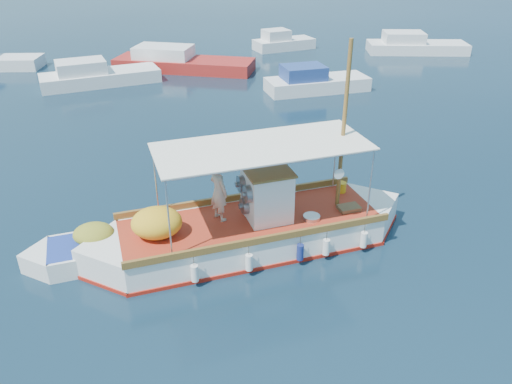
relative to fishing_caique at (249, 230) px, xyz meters
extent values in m
plane|color=black|center=(0.70, 0.37, -0.57)|extent=(160.00, 160.00, 0.00)
cube|color=white|center=(0.06, 0.01, -0.20)|extent=(8.29, 4.13, 1.16)
cube|color=white|center=(-3.83, -0.76, -0.20)|extent=(2.60, 2.60, 1.16)
cube|color=white|center=(3.95, 0.78, -0.20)|extent=(2.60, 2.60, 1.16)
cube|color=#A21B0F|center=(0.06, 0.01, -0.55)|extent=(8.41, 4.24, 0.19)
cube|color=#A52E19|center=(0.06, 0.01, 0.36)|extent=(8.25, 3.93, 0.06)
cube|color=brown|center=(-0.20, 1.32, 0.49)|extent=(7.90, 1.67, 0.21)
cube|color=brown|center=(0.32, -1.30, 0.49)|extent=(7.90, 1.67, 0.21)
cube|color=white|center=(0.58, 0.11, 1.17)|extent=(1.51, 1.59, 1.59)
cube|color=brown|center=(0.58, 0.11, 2.00)|extent=(1.64, 1.72, 0.06)
cylinder|color=slate|center=(-0.03, -0.35, 1.49)|extent=(0.33, 0.56, 0.53)
cylinder|color=slate|center=(-0.16, 0.31, 1.49)|extent=(0.33, 0.56, 0.53)
cylinder|color=slate|center=(-0.09, -0.02, 0.91)|extent=(0.33, 0.56, 0.53)
cylinder|color=brown|center=(2.97, 0.59, 3.02)|extent=(0.15, 0.15, 5.29)
cylinder|color=brown|center=(2.14, 0.42, 2.60)|extent=(1.88, 0.45, 0.08)
cylinder|color=silver|center=(-2.76, 0.64, 1.57)|extent=(0.05, 0.05, 2.38)
cylinder|color=silver|center=(-2.30, -1.64, 1.57)|extent=(0.05, 0.05, 2.38)
cylinder|color=silver|center=(3.15, 1.81, 1.57)|extent=(0.05, 0.05, 2.38)
cylinder|color=silver|center=(3.61, -0.47, 1.57)|extent=(0.05, 0.05, 2.38)
cube|color=silver|center=(0.43, 0.08, 2.78)|extent=(6.61, 3.70, 0.04)
ellipsoid|color=gold|center=(-2.74, -0.55, 0.83)|extent=(1.70, 1.52, 0.89)
cube|color=orange|center=(1.30, 0.85, 0.59)|extent=(0.30, 0.24, 0.42)
cylinder|color=orange|center=(3.34, 1.41, 0.56)|extent=(0.37, 0.37, 0.36)
cube|color=brown|center=(3.26, 0.21, 0.44)|extent=(0.77, 0.60, 0.13)
cylinder|color=#B2B2B2|center=(1.94, -0.21, 0.44)|extent=(0.62, 0.62, 0.13)
cylinder|color=white|center=(2.56, -0.63, 2.10)|extent=(0.32, 0.09, 0.32)
cylinder|color=white|center=(-1.72, -1.85, -0.09)|extent=(0.25, 0.25, 0.51)
cylinder|color=navy|center=(1.39, -1.24, -0.09)|extent=(0.25, 0.25, 0.51)
cylinder|color=white|center=(3.46, -0.82, -0.09)|extent=(0.25, 0.25, 0.51)
imported|color=#BBAD9B|center=(-0.88, 0.18, 1.34)|extent=(0.77, 0.83, 1.90)
cube|color=white|center=(-3.93, -0.02, -0.34)|extent=(4.42, 2.44, 0.82)
cube|color=white|center=(-5.98, -0.44, -0.34)|extent=(1.60, 1.60, 0.82)
cube|color=white|center=(-1.88, 0.40, -0.34)|extent=(1.60, 1.60, 0.82)
cube|color=navy|center=(-3.93, -0.02, 0.05)|extent=(4.39, 2.27, 0.05)
ellipsoid|color=olive|center=(-4.64, -0.17, 0.37)|extent=(1.37, 1.20, 0.60)
cube|color=silver|center=(-7.28, 19.36, -0.27)|extent=(7.67, 4.42, 1.00)
cube|color=silver|center=(-8.33, 19.04, 0.63)|extent=(3.38, 2.80, 0.80)
cube|color=#A4201B|center=(-2.00, 22.16, -0.27)|extent=(10.02, 5.76, 1.00)
cube|color=silver|center=(-3.37, 22.62, 0.63)|extent=(4.42, 3.50, 0.80)
cube|color=silver|center=(6.07, 16.15, -0.27)|extent=(6.50, 3.15, 1.00)
cube|color=navy|center=(5.15, 16.01, 0.63)|extent=(2.75, 2.24, 0.80)
cube|color=silver|center=(16.37, 25.31, -0.27)|extent=(7.97, 3.76, 1.00)
cube|color=silver|center=(15.24, 25.49, 0.63)|extent=(3.37, 2.66, 0.80)
cube|color=silver|center=(6.11, 27.91, -0.27)|extent=(5.24, 3.36, 1.00)
cube|color=silver|center=(5.41, 27.69, 0.63)|extent=(2.37, 2.20, 0.80)
camera|label=1|loc=(-1.44, -13.09, 8.42)|focal=35.00mm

